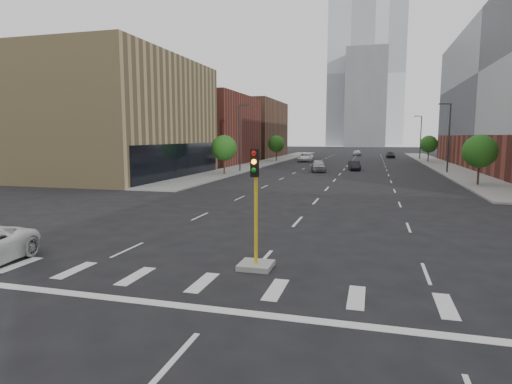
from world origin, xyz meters
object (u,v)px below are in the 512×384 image
at_px(car_near_left, 318,166).
at_px(car_deep_right, 390,155).
at_px(median_traffic_signal, 256,243).
at_px(car_far_left, 305,157).
at_px(car_mid_right, 354,165).
at_px(car_distant, 357,153).

distance_m(car_near_left, car_deep_right, 43.17).
height_order(median_traffic_signal, car_far_left, median_traffic_signal).
bearing_deg(car_mid_right, car_far_left, 109.20).
bearing_deg(car_mid_right, car_deep_right, 72.17).
xyz_separation_m(median_traffic_signal, car_mid_right, (1.50, 48.10, -0.28)).
height_order(median_traffic_signal, car_near_left, median_traffic_signal).
height_order(car_far_left, car_distant, car_far_left).
height_order(car_mid_right, car_far_left, car_far_left).
xyz_separation_m(median_traffic_signal, car_deep_right, (7.81, 86.09, -0.30)).
relative_size(car_near_left, car_far_left, 0.79).
distance_m(car_near_left, car_mid_right, 6.02).
relative_size(car_near_left, car_mid_right, 1.14).
relative_size(median_traffic_signal, car_distant, 1.02).
distance_m(car_far_left, car_deep_right, 24.92).
bearing_deg(car_mid_right, car_near_left, -149.72).
xyz_separation_m(car_near_left, car_far_left, (-5.32, 22.91, 0.03)).
bearing_deg(car_mid_right, car_distant, 83.18).
bearing_deg(car_deep_right, car_far_left, -131.53).
xyz_separation_m(car_mid_right, car_far_left, (-10.01, 19.15, 0.15)).
distance_m(median_traffic_signal, car_far_left, 67.79).
relative_size(car_far_left, car_distant, 1.40).
xyz_separation_m(car_mid_right, car_distant, (-1.32, 47.81, 0.04)).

